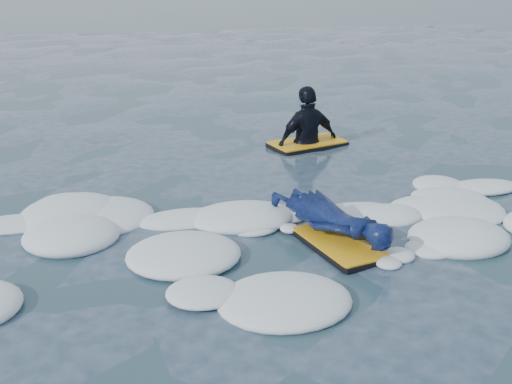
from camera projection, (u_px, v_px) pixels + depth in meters
ground at (200, 281)px, 6.18m from camera, size 120.00×120.00×0.00m
foam_band at (187, 238)px, 7.12m from camera, size 12.00×3.10×0.30m
prone_woman_unit at (334, 221)px, 7.00m from camera, size 1.24×1.79×0.44m
waiting_rider_unit at (307, 143)px, 10.44m from camera, size 1.37×1.00×1.85m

